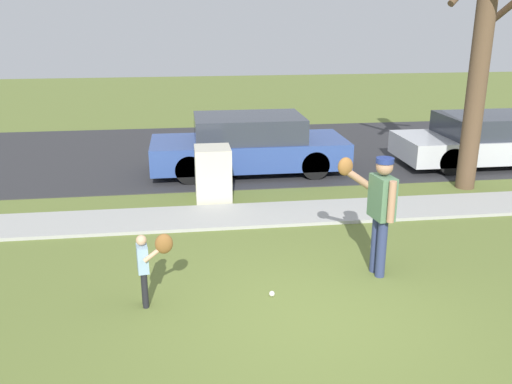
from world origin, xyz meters
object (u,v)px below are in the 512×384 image
Objects in this scene: person_adult at (379,203)px; parked_sedan_silver at (492,140)px; parked_wagon_blue at (249,145)px; utility_cabinet at (213,174)px; street_tree_near at (482,44)px; person_child at (149,259)px; baseball at (272,294)px.

parked_sedan_silver is (4.87, 5.40, -0.46)m from person_adult.
parked_wagon_blue is 0.98× the size of parked_sedan_silver.
utility_cabinet is 2.12m from parked_wagon_blue.
utility_cabinet is 0.23× the size of parked_sedan_silver.
utility_cabinet is at bearing -68.28° from person_adult.
street_tree_near reaches higher than person_adult.
utility_cabinet is 0.24× the size of parked_wagon_blue.
utility_cabinet reaches higher than person_child.
person_child is at bearing -108.32° from parked_wagon_blue.
person_child is 0.18× the size of street_tree_near.
parked_sedan_silver is (6.00, -0.10, -0.04)m from parked_wagon_blue.
person_adult reaches higher than parked_wagon_blue.
person_child is 13.83× the size of baseball.
baseball is 0.07× the size of utility_cabinet.
baseball is at bearing -6.57° from person_child.
street_tree_near is at bearing 24.76° from person_child.
person_adult is at bearing -59.98° from utility_cabinet.
utility_cabinet is at bearing -179.11° from street_tree_near.
utility_cabinet is at bearing -165.54° from parked_sedan_silver.
person_child is at bearing -143.50° from parked_sedan_silver.
street_tree_near is at bearing 0.89° from utility_cabinet.
person_adult is 0.37× the size of parked_sedan_silver.
parked_sedan_silver reaches higher than person_child.
parked_wagon_blue is at bearing 63.39° from utility_cabinet.
parked_sedan_silver is (1.53, 1.71, -2.37)m from street_tree_near.
person_adult reaches higher than baseball.
parked_wagon_blue is (0.95, 1.90, 0.12)m from utility_cabinet.
street_tree_near is (6.47, 4.21, 2.32)m from person_child.
utility_cabinet is 0.19× the size of street_tree_near.
street_tree_near is 1.25× the size of parked_wagon_blue.
person_adult is 5.64m from parked_wagon_blue.
person_adult reaches higher than utility_cabinet.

